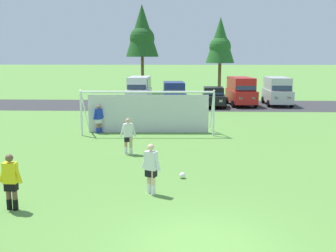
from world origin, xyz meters
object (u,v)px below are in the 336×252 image
object	(u,v)px
player_winger_left	(128,136)
parked_car_slot_center_right	(277,90)
parked_car_slot_left	(174,94)
parked_car_slot_center_left	(213,97)
referee	(11,182)
soccer_ball	(182,175)
parked_car_slot_center	(241,91)
player_winger_right	(99,119)
soccer_goal	(148,111)
player_striker_near	(151,169)
parked_car_slot_far_left	(139,89)

from	to	relation	value
player_winger_left	parked_car_slot_center_right	distance (m)	21.87
parked_car_slot_left	parked_car_slot_center_left	xyz separation A→B (m)	(3.46, -0.01, -0.24)
referee	player_winger_left	xyz separation A→B (m)	(2.42, 6.74, 0.00)
soccer_ball	player_winger_left	bearing A→B (deg)	124.66
parked_car_slot_left	parked_car_slot_center	xyz separation A→B (m)	(6.01, 1.06, 0.23)
player_winger_right	parked_car_slot_center	xyz separation A→B (m)	(10.03, 13.60, 0.52)
soccer_goal	parked_car_slot_center_left	bearing A→B (deg)	69.59
player_striker_near	player_winger_right	bearing A→B (deg)	110.64
referee	parked_car_slot_center_left	distance (m)	25.39
soccer_goal	player_winger_left	distance (m)	5.10
parked_car_slot_center	parked_car_slot_center_left	bearing A→B (deg)	-157.19
parked_car_slot_far_left	parked_car_slot_center_right	world-z (taller)	same
player_winger_left	parked_car_slot_center_left	world-z (taller)	parked_car_slot_center_left
parked_car_slot_left	parked_car_slot_center_right	xyz separation A→B (m)	(9.31, 1.42, 0.23)
parked_car_slot_left	player_striker_near	bearing A→B (deg)	-90.42
referee	soccer_goal	bearing A→B (deg)	76.31
player_winger_right	parked_car_slot_left	distance (m)	13.17
player_striker_near	player_winger_right	size ratio (longest dim) A/B	1.00
player_winger_left	parked_car_slot_far_left	distance (m)	19.61
soccer_ball	parked_car_slot_center_left	size ratio (longest dim) A/B	0.05
player_winger_right	soccer_goal	bearing A→B (deg)	1.41
player_winger_left	parked_car_slot_center	bearing A→B (deg)	67.66
soccer_goal	parked_car_slot_center_left	size ratio (longest dim) A/B	1.77
player_winger_right	parked_car_slot_center_left	xyz separation A→B (m)	(7.48, 12.53, 0.05)
referee	player_winger_right	xyz separation A→B (m)	(0.03, 11.73, 0.00)
player_winger_left	soccer_goal	bearing A→B (deg)	84.87
player_striker_near	parked_car_slot_left	size ratio (longest dim) A/B	0.35
player_winger_right	parked_car_slot_center_right	bearing A→B (deg)	46.31
soccer_ball	player_striker_near	world-z (taller)	player_striker_near
soccer_ball	parked_car_slot_center	world-z (taller)	parked_car_slot_center
player_winger_left	parked_car_slot_center_left	bearing A→B (deg)	73.80
parked_car_slot_left	parked_car_slot_center_left	distance (m)	3.47
player_striker_near	player_winger_right	xyz separation A→B (m)	(-3.85, 10.23, 0.00)
soccer_ball	player_winger_left	size ratio (longest dim) A/B	0.13
parked_car_slot_center_left	parked_car_slot_center	world-z (taller)	parked_car_slot_center
soccer_goal	player_winger_right	world-z (taller)	soccer_goal
soccer_ball	referee	world-z (taller)	referee
player_striker_near	parked_car_slot_left	bearing A→B (deg)	89.58
soccer_goal	parked_car_slot_far_left	size ratio (longest dim) A/B	1.55
player_winger_left	player_winger_right	size ratio (longest dim) A/B	1.00
parked_car_slot_far_left	referee	bearing A→B (deg)	-91.67
player_winger_right	parked_car_slot_center_right	distance (m)	19.30
player_winger_right	parked_car_slot_center_right	xyz separation A→B (m)	(13.33, 13.95, 0.52)
parked_car_slot_center	soccer_goal	bearing A→B (deg)	-117.96
player_winger_right	parked_car_slot_center_right	size ratio (longest dim) A/B	0.34
soccer_goal	parked_car_slot_far_left	bearing A→B (deg)	98.29
player_striker_near	parked_car_slot_far_left	size ratio (longest dim) A/B	0.34
parked_car_slot_center_left	referee	bearing A→B (deg)	-107.20
parked_car_slot_center	referee	bearing A→B (deg)	-111.66
player_striker_near	parked_car_slot_center_left	world-z (taller)	parked_car_slot_center_left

